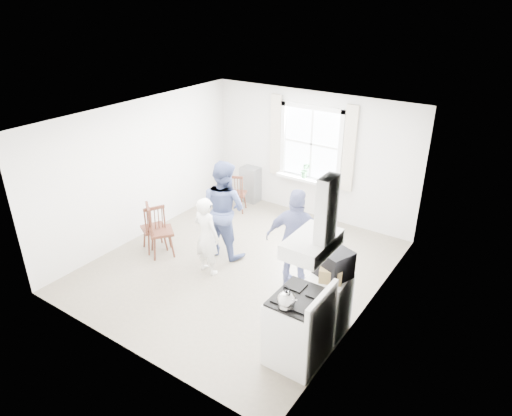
# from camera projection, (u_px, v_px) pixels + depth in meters

# --- Properties ---
(room_shell) EXTENTS (4.62, 5.12, 2.64)m
(room_shell) POSITION_uv_depth(u_px,v_px,m) (239.00, 197.00, 7.38)
(room_shell) COLOR gray
(room_shell) RESTS_ON ground
(window_assembly) EXTENTS (1.88, 0.24, 1.70)m
(window_assembly) POSITION_uv_depth(u_px,v_px,m) (311.00, 149.00, 9.13)
(window_assembly) COLOR white
(window_assembly) RESTS_ON room_shell
(range_hood) EXTENTS (0.45, 0.76, 0.94)m
(range_hood) POSITION_uv_depth(u_px,v_px,m) (317.00, 233.00, 5.06)
(range_hood) COLOR white
(range_hood) RESTS_ON room_shell
(shelf_unit) EXTENTS (0.40, 0.30, 0.80)m
(shelf_unit) POSITION_uv_depth(u_px,v_px,m) (250.00, 184.00, 10.22)
(shelf_unit) COLOR gray
(shelf_unit) RESTS_ON ground
(gas_stove) EXTENTS (0.68, 0.76, 1.12)m
(gas_stove) POSITION_uv_depth(u_px,v_px,m) (299.00, 328.00, 5.76)
(gas_stove) COLOR white
(gas_stove) RESTS_ON ground
(kettle) EXTENTS (0.22, 0.22, 0.31)m
(kettle) POSITION_uv_depth(u_px,v_px,m) (286.00, 300.00, 5.35)
(kettle) COLOR silver
(kettle) RESTS_ON gas_stove
(low_cabinet) EXTENTS (0.50, 0.55, 0.90)m
(low_cabinet) POSITION_uv_depth(u_px,v_px,m) (328.00, 303.00, 6.26)
(low_cabinet) COLOR white
(low_cabinet) RESTS_ON ground
(stereo_stack) EXTENTS (0.53, 0.50, 0.38)m
(stereo_stack) POSITION_uv_depth(u_px,v_px,m) (334.00, 263.00, 5.99)
(stereo_stack) COLOR black
(stereo_stack) RESTS_ON low_cabinet
(cardboard_box) EXTENTS (0.35, 0.30, 0.19)m
(cardboard_box) POSITION_uv_depth(u_px,v_px,m) (331.00, 275.00, 5.92)
(cardboard_box) COLOR tan
(cardboard_box) RESTS_ON low_cabinet
(windsor_chair_a) EXTENTS (0.47, 0.47, 0.87)m
(windsor_chair_a) POSITION_uv_depth(u_px,v_px,m) (236.00, 189.00, 9.62)
(windsor_chair_a) COLOR #442016
(windsor_chair_a) RESTS_ON ground
(windsor_chair_b) EXTENTS (0.58, 0.58, 1.00)m
(windsor_chair_b) POSITION_uv_depth(u_px,v_px,m) (154.00, 225.00, 8.00)
(windsor_chair_b) COLOR #442016
(windsor_chair_b) RESTS_ON ground
(windsor_chair_c) EXTENTS (0.53, 0.53, 0.94)m
(windsor_chair_c) POSITION_uv_depth(u_px,v_px,m) (154.00, 223.00, 8.13)
(windsor_chair_c) COLOR #442016
(windsor_chair_c) RESTS_ON ground
(person_left) EXTENTS (0.55, 0.55, 1.37)m
(person_left) POSITION_uv_depth(u_px,v_px,m) (206.00, 236.00, 7.49)
(person_left) COLOR white
(person_left) RESTS_ON ground
(person_mid) EXTENTS (0.90, 0.90, 1.76)m
(person_mid) POSITION_uv_depth(u_px,v_px,m) (224.00, 209.00, 7.97)
(person_mid) COLOR #4A588A
(person_mid) RESTS_ON ground
(person_right) EXTENTS (1.20, 1.20, 1.70)m
(person_right) POSITION_uv_depth(u_px,v_px,m) (297.00, 241.00, 7.00)
(person_right) COLOR navy
(person_right) RESTS_ON ground
(potted_plant) EXTENTS (0.22, 0.22, 0.33)m
(potted_plant) POSITION_uv_depth(u_px,v_px,m) (305.00, 170.00, 9.29)
(potted_plant) COLOR #34763C
(potted_plant) RESTS_ON window_assembly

